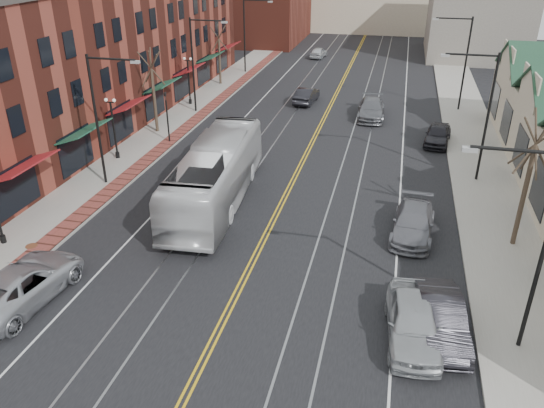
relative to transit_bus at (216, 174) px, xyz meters
The scene contains 27 objects.
sidewalk_left 9.65m from the transit_bus, 149.91° to the left, with size 4.00×120.00×0.15m, color gray.
sidewalk_right 16.58m from the transit_bus, 16.77° to the left, with size 4.00×120.00×0.15m, color gray.
building_left 19.58m from the transit_bus, 142.30° to the left, with size 10.00×50.00×11.00m, color maroon.
backdrop_mid 69.91m from the transit_bus, 86.89° to the left, with size 22.00×14.00×9.00m, color #C7B499.
backdrop_right 53.32m from the transit_bus, 69.31° to the left, with size 12.00×16.00×11.00m, color slate.
streetlight_l_1 7.98m from the transit_bus, behind, with size 3.33×0.25×8.00m.
streetlight_l_2 18.54m from the transit_bus, 113.42° to the left, with size 3.33×0.25×8.00m.
streetlight_l_3 33.71m from the transit_bus, 102.49° to the left, with size 3.33×0.25×8.00m.
streetlight_r_0 17.77m from the transit_bus, 31.92° to the right, with size 3.33×0.25×8.00m.
streetlight_r_1 16.62m from the transit_bus, 24.49° to the left, with size 3.33×0.25×8.00m.
streetlight_r_2 27.36m from the transit_bus, 56.90° to the left, with size 3.33×0.25×8.00m.
lamppost_l_2 10.20m from the transit_bus, 152.17° to the left, with size 0.84×0.28×4.27m.
lamppost_l_3 20.81m from the transit_bus, 115.66° to the left, with size 0.84×0.28×4.27m.
tree_left_near 13.95m from the transit_bus, 129.00° to the left, with size 1.78×1.37×6.48m.
tree_left_far 28.18m from the transit_bus, 108.03° to the left, with size 1.66×1.28×6.02m.
tree_right_mid 16.45m from the transit_bus, ahead, with size 1.90×1.46×6.93m.
manhole_far 10.49m from the transit_bus, 135.66° to the right, with size 0.60×0.60×0.02m, color #592D19.
traffic_signal 11.11m from the transit_bus, 127.87° to the left, with size 0.18×0.15×3.80m.
transit_bus is the anchor object (origin of this frame).
parked_suv 12.09m from the transit_bus, 114.41° to the right, with size 2.73×5.92×1.65m, color #B5B7BD.
parked_car_a 14.88m from the transit_bus, 40.53° to the right, with size 1.99×4.95×1.69m, color #ACB0B4.
parked_car_b 15.41m from the transit_bus, 36.47° to the right, with size 1.65×4.73×1.56m, color #232228.
parked_car_c 11.41m from the transit_bus, ahead, with size 2.06×5.08×1.47m, color slate.
parked_car_d 18.74m from the transit_bus, 45.59° to the left, with size 1.76×4.38×1.49m, color black.
distant_car_left 22.12m from the transit_bus, 86.31° to the left, with size 1.55×4.43×1.46m, color black.
distant_car_right 20.33m from the transit_bus, 67.72° to the left, with size 2.23×5.49×1.59m, color slate.
distant_car_far 43.34m from the transit_bus, 91.05° to the left, with size 1.60×3.97×1.35m, color silver.
Camera 1 is at (5.99, -11.45, 14.10)m, focal length 35.00 mm.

